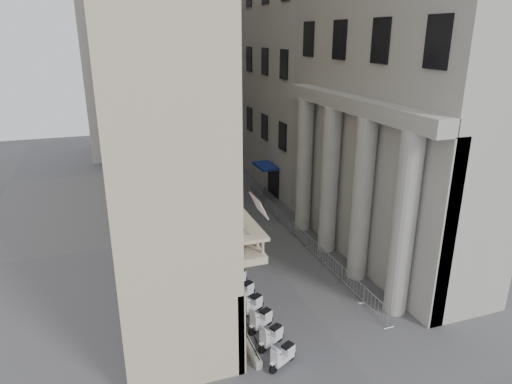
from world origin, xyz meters
The scene contains 32 objects.
far_building centered at (0.00, 48.00, 15.00)m, with size 22.00×10.00×30.00m, color beige.
iron_fence centered at (-4.30, 18.00, 0.00)m, with size 0.30×28.00×1.40m, color black, non-canonical shape.
blue_awning centered at (4.15, 26.00, 0.00)m, with size 1.60×3.00×3.00m, color navy, non-canonical shape.
flag centered at (-4.00, 5.00, 0.00)m, with size 1.00×1.40×8.20m, color #9E0C11, non-canonical shape.
scooter_0 centered at (-3.20, 3.90, 0.00)m, with size 0.56×1.40×1.50m, color silver, non-canonical shape.
scooter_1 centered at (-3.20, 5.35, 0.00)m, with size 0.56×1.40×1.50m, color silver, non-canonical shape.
scooter_2 centered at (-3.20, 6.80, 0.00)m, with size 0.56×1.40×1.50m, color silver, non-canonical shape.
scooter_3 centered at (-3.20, 8.25, 0.00)m, with size 0.56×1.40×1.50m, color silver, non-canonical shape.
scooter_4 centered at (-3.20, 9.70, 0.00)m, with size 0.56×1.40×1.50m, color silver, non-canonical shape.
scooter_5 centered at (-3.20, 11.15, 0.00)m, with size 0.56×1.40×1.50m, color silver, non-canonical shape.
scooter_6 centered at (-3.20, 12.60, 0.00)m, with size 0.56×1.40×1.50m, color silver, non-canonical shape.
scooter_7 centered at (-3.20, 14.05, 0.00)m, with size 0.56×1.40×1.50m, color silver, non-canonical shape.
scooter_8 centered at (-3.20, 15.49, 0.00)m, with size 0.56×1.40×1.50m, color silver, non-canonical shape.
scooter_9 centered at (-3.20, 16.94, 0.00)m, with size 0.56×1.40×1.50m, color silver, non-canonical shape.
scooter_10 centered at (-3.20, 18.39, 0.00)m, with size 0.56×1.40×1.50m, color silver, non-canonical shape.
scooter_11 centered at (-3.20, 19.84, 0.00)m, with size 0.56×1.40×1.50m, color silver, non-canonical shape.
scooter_12 centered at (-3.20, 21.29, 0.00)m, with size 0.56×1.40×1.50m, color silver, non-canonical shape.
barrier_0 centered at (3.04, 5.92, 0.00)m, with size 0.60×2.40×1.10m, color #A1A3A9, non-canonical shape.
barrier_1 centered at (3.04, 8.42, 0.00)m, with size 0.60×2.40×1.10m, color #A1A3A9, non-canonical shape.
barrier_2 centered at (3.04, 10.92, 0.00)m, with size 0.60×2.40×1.10m, color #A1A3A9, non-canonical shape.
barrier_3 centered at (3.04, 13.42, 0.00)m, with size 0.60×2.40×1.10m, color #A1A3A9, non-canonical shape.
barrier_4 centered at (3.04, 15.92, 0.00)m, with size 0.60×2.40×1.10m, color #A1A3A9, non-canonical shape.
barrier_5 centered at (3.04, 18.42, 0.00)m, with size 0.60×2.40×1.10m, color #A1A3A9, non-canonical shape.
barrier_6 centered at (3.04, 20.92, 0.00)m, with size 0.60×2.40×1.10m, color #A1A3A9, non-canonical shape.
barrier_7 centered at (3.04, 23.42, 0.00)m, with size 0.60×2.40×1.10m, color #A1A3A9, non-canonical shape.
barrier_8 centered at (3.04, 25.92, 0.00)m, with size 0.60×2.40×1.10m, color #A1A3A9, non-canonical shape.
security_tent centered at (-1.82, 22.65, 3.02)m, with size 4.45×4.45×3.62m.
street_lamp centered at (-3.83, 17.93, 4.83)m, with size 2.64×0.55×8.12m.
info_kiosk centered at (-2.91, 17.45, 0.85)m, with size 0.48×0.83×1.68m.
pedestrian_a centered at (0.62, 27.85, 0.97)m, with size 0.71×0.46×1.94m, color #0D1337.
pedestrian_b centered at (0.50, 26.42, 0.90)m, with size 0.87×0.68×1.80m, color black.
pedestrian_c centered at (-0.20, 36.00, 0.99)m, with size 0.96×0.63×1.97m, color black.
Camera 1 is at (-9.99, -11.80, 14.32)m, focal length 32.00 mm.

